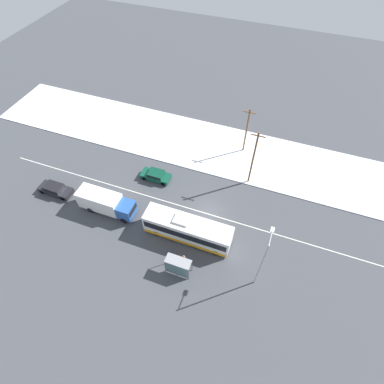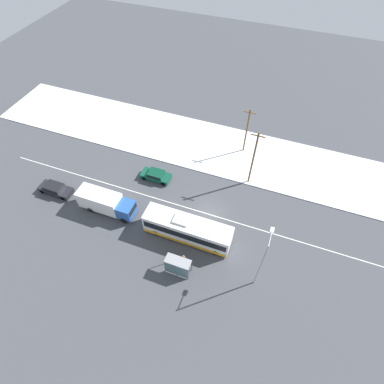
# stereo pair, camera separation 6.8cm
# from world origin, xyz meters

# --- Properties ---
(ground_plane) EXTENTS (120.00, 120.00, 0.00)m
(ground_plane) POSITION_xyz_m (0.00, 0.00, 0.00)
(ground_plane) COLOR #424449
(snow_lot) EXTENTS (80.00, 11.10, 0.12)m
(snow_lot) POSITION_xyz_m (0.00, 12.19, 0.06)
(snow_lot) COLOR white
(snow_lot) RESTS_ON ground_plane
(lane_marking_center) EXTENTS (60.00, 0.12, 0.00)m
(lane_marking_center) POSITION_xyz_m (0.00, 0.00, 0.00)
(lane_marking_center) COLOR silver
(lane_marking_center) RESTS_ON ground_plane
(city_bus) EXTENTS (10.56, 2.57, 3.34)m
(city_bus) POSITION_xyz_m (-1.32, -4.01, 1.63)
(city_bus) COLOR white
(city_bus) RESTS_ON ground_plane
(box_truck) EXTENTS (7.46, 2.30, 2.94)m
(box_truck) POSITION_xyz_m (-12.52, -3.87, 1.64)
(box_truck) COLOR silver
(box_truck) RESTS_ON ground_plane
(sedan_car) EXTENTS (4.19, 1.80, 1.34)m
(sedan_car) POSITION_xyz_m (-8.88, 3.26, 0.74)
(sedan_car) COLOR #0F4733
(sedan_car) RESTS_ON ground_plane
(parked_car_near_truck) EXTENTS (4.61, 1.80, 1.40)m
(parked_car_near_truck) POSITION_xyz_m (-20.60, -3.75, 0.77)
(parked_car_near_truck) COLOR black
(parked_car_near_truck) RESTS_ON ground_plane
(pedestrian_at_stop) EXTENTS (0.64, 0.28, 1.77)m
(pedestrian_at_stop) POSITION_xyz_m (-0.50, -7.47, 1.09)
(pedestrian_at_stop) COLOR #23232D
(pedestrian_at_stop) RESTS_ON ground_plane
(bus_shelter) EXTENTS (2.83, 1.20, 2.40)m
(bus_shelter) POSITION_xyz_m (-0.71, -8.79, 1.67)
(bus_shelter) COLOR gray
(bus_shelter) RESTS_ON ground_plane
(streetlamp) EXTENTS (0.36, 2.25, 8.31)m
(streetlamp) POSITION_xyz_m (7.58, -6.56, 5.12)
(streetlamp) COLOR #9EA3A8
(streetlamp) RESTS_ON ground_plane
(utility_pole_roadside) EXTENTS (1.80, 0.24, 8.88)m
(utility_pole_roadside) POSITION_xyz_m (3.52, 7.22, 4.63)
(utility_pole_roadside) COLOR brown
(utility_pole_roadside) RESTS_ON ground_plane
(utility_pole_snowlot) EXTENTS (1.80, 0.24, 7.56)m
(utility_pole_snowlot) POSITION_xyz_m (1.28, 13.19, 3.96)
(utility_pole_snowlot) COLOR brown
(utility_pole_snowlot) RESTS_ON ground_plane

